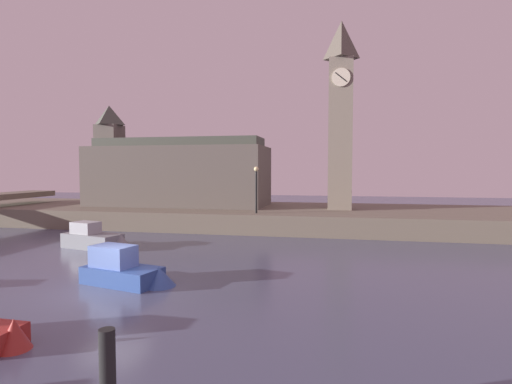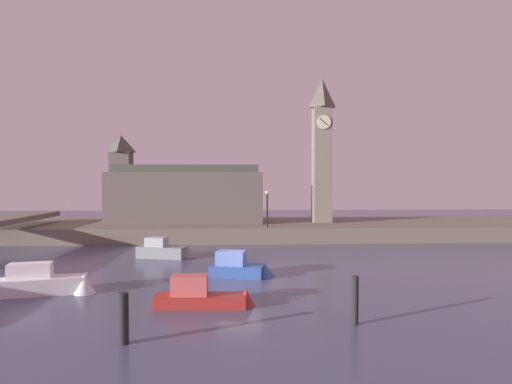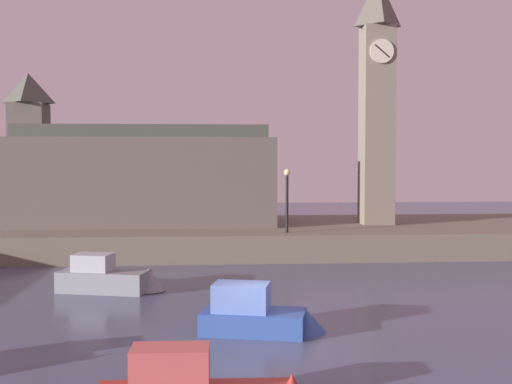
% 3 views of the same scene
% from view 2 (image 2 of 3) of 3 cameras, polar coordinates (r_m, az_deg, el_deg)
% --- Properties ---
extents(ground_plane, '(120.00, 120.00, 0.00)m').
position_cam_2_polar(ground_plane, '(25.94, -2.11, -11.72)').
color(ground_plane, '#474C66').
extents(far_embankment, '(70.00, 12.00, 1.50)m').
position_cam_2_polar(far_embankment, '(45.55, -2.17, -5.00)').
color(far_embankment, '#6B6051').
rests_on(far_embankment, ground).
extents(clock_tower, '(2.09, 2.14, 15.22)m').
position_cam_2_polar(clock_tower, '(45.96, 8.81, 5.80)').
color(clock_tower, slate).
rests_on(clock_tower, far_embankment).
extents(parliament_hall, '(16.10, 6.42, 9.27)m').
position_cam_2_polar(parliament_hall, '(46.42, -9.80, -0.24)').
color(parliament_hall, '#5B544C').
rests_on(parliament_hall, far_embankment).
extents(streetlamp, '(0.36, 0.36, 3.48)m').
position_cam_2_polar(streetlamp, '(40.77, 1.50, -1.61)').
color(streetlamp, black).
rests_on(streetlamp, far_embankment).
extents(mooring_post_left, '(0.36, 0.36, 1.88)m').
position_cam_2_polar(mooring_post_left, '(16.87, -17.27, -15.82)').
color(mooring_post_left, black).
rests_on(mooring_post_left, ground).
extents(mooring_post_right, '(0.28, 0.28, 2.01)m').
position_cam_2_polar(mooring_post_right, '(18.60, 13.11, -13.93)').
color(mooring_post_right, black).
rests_on(mooring_post_right, ground).
extents(boat_tour_blue, '(4.27, 2.30, 1.62)m').
position_cam_2_polar(boat_tour_blue, '(26.84, -1.88, -10.04)').
color(boat_tour_blue, '#2D4C93').
rests_on(boat_tour_blue, ground).
extents(boat_cruiser_grey, '(4.67, 2.40, 1.59)m').
position_cam_2_polar(boat_cruiser_grey, '(33.88, -11.83, -7.63)').
color(boat_cruiser_grey, gray).
rests_on(boat_cruiser_grey, ground).
extents(boat_ferry_white, '(5.32, 2.29, 1.73)m').
position_cam_2_polar(boat_ferry_white, '(25.35, -26.12, -10.84)').
color(boat_ferry_white, silver).
rests_on(boat_ferry_white, ground).
extents(boat_dinghy_red, '(4.87, 1.35, 1.72)m').
position_cam_2_polar(boat_dinghy_red, '(20.85, -6.33, -13.74)').
color(boat_dinghy_red, maroon).
rests_on(boat_dinghy_red, ground).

